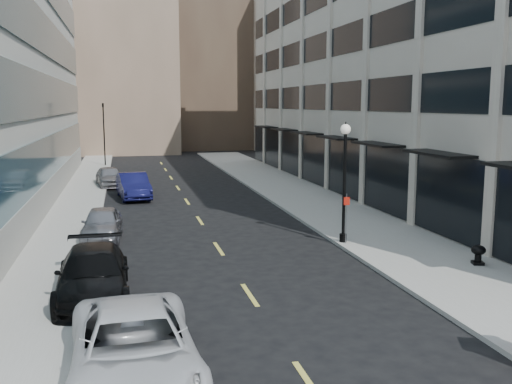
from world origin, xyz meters
name	(u,v)px	position (x,y,z in m)	size (l,w,h in m)	color
sidewalk_right	(336,213)	(7.50, 20.00, 0.07)	(5.00, 80.00, 0.15)	#9C9A8E
sidewalk_left	(69,225)	(-6.50, 20.00, 0.07)	(3.00, 80.00, 0.15)	#9C9A8E
building_right	(432,60)	(16.94, 26.99, 8.99)	(15.30, 46.50, 18.25)	beige
skyline_tan_near	(117,41)	(-4.00, 68.00, 14.00)	(14.00, 18.00, 28.00)	#997A64
skyline_brown	(206,24)	(8.00, 72.00, 17.00)	(12.00, 16.00, 34.00)	brown
skyline_tan_far	(46,69)	(-14.00, 78.00, 11.00)	(12.00, 14.00, 22.00)	#997A64
skyline_stone	(287,74)	(18.00, 66.00, 10.00)	(10.00, 14.00, 20.00)	beige
road_centerline	(208,233)	(0.00, 17.00, 0.01)	(0.15, 68.20, 0.01)	#D8CC4C
traffic_signal	(103,107)	(-5.50, 48.00, 5.72)	(0.66, 0.66, 6.98)	black
car_white_van	(134,349)	(-3.67, 2.86, 0.80)	(2.67, 5.79, 1.61)	silver
car_black_pickup	(93,275)	(-4.80, 8.77, 0.77)	(2.17, 5.33, 1.55)	black
car_silver_sedan	(102,223)	(-4.79, 16.98, 0.70)	(1.66, 4.13, 1.41)	gray
car_blue_sedan	(133,186)	(-3.20, 28.00, 0.82)	(1.73, 4.97, 1.64)	#121345
car_grey_sedan	(109,177)	(-4.80, 33.68, 0.75)	(1.77, 4.41, 1.50)	gray
lamppost	(345,172)	(5.30, 13.40, 3.17)	(0.43, 0.43, 5.14)	black
sign_post	(346,211)	(5.30, 13.09, 1.55)	(0.25, 0.07, 2.14)	slate
urn_planter	(478,253)	(8.83, 8.99, 0.59)	(0.52, 0.52, 0.73)	black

